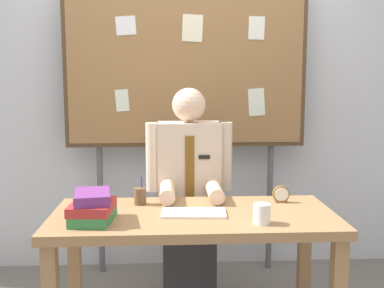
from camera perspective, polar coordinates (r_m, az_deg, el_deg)
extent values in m
cube|color=silver|center=(3.59, -0.88, 6.21)|extent=(6.40, 0.08, 2.70)
cube|color=#9E754C|center=(2.51, 0.20, -9.03)|extent=(1.51, 0.69, 0.05)
cube|color=#9E754C|center=(2.95, -14.21, -14.36)|extent=(0.07, 0.07, 0.70)
cube|color=#9E754C|center=(3.01, 13.61, -13.86)|extent=(0.07, 0.07, 0.70)
cube|color=#2D2D33|center=(3.18, -0.37, -14.96)|extent=(0.34, 0.30, 0.44)
cube|color=beige|center=(3.00, -0.38, -4.45)|extent=(0.40, 0.22, 0.75)
sphere|color=beige|center=(2.94, -0.39, 4.86)|extent=(0.21, 0.21, 0.21)
cylinder|color=beige|center=(2.95, -4.83, -1.61)|extent=(0.09, 0.09, 0.44)
cylinder|color=beige|center=(2.97, 4.07, -1.53)|extent=(0.09, 0.09, 0.44)
cylinder|color=beige|center=(2.75, -3.06, -5.89)|extent=(0.09, 0.30, 0.09)
cylinder|color=beige|center=(2.76, 2.79, -5.82)|extent=(0.09, 0.30, 0.09)
cube|color=brown|center=(2.88, -0.28, -3.85)|extent=(0.06, 0.01, 0.49)
cube|color=black|center=(2.86, 1.52, -1.63)|extent=(0.07, 0.01, 0.02)
cube|color=#4C3823|center=(3.39, -0.76, 10.10)|extent=(1.75, 0.05, 1.23)
cube|color=olive|center=(3.38, -0.75, 10.11)|extent=(1.69, 0.04, 1.17)
cylinder|color=#59595E|center=(3.59, -11.15, -7.72)|extent=(0.04, 0.04, 1.00)
cylinder|color=#59595E|center=(3.63, 9.52, -7.46)|extent=(0.04, 0.04, 1.00)
cube|color=#F4EFCC|center=(3.38, 0.06, 14.08)|extent=(0.15, 0.00, 0.19)
cube|color=silver|center=(3.37, -8.59, 5.33)|extent=(0.10, 0.00, 0.16)
cube|color=white|center=(3.43, 7.95, 13.96)|extent=(0.12, 0.00, 0.16)
cube|color=silver|center=(3.42, 7.94, 5.12)|extent=(0.13, 0.00, 0.21)
cube|color=white|center=(3.39, -8.15, 14.23)|extent=(0.15, 0.00, 0.14)
cube|color=#337F47|center=(2.40, -12.08, -8.72)|extent=(0.22, 0.28, 0.05)
cube|color=#B22D2D|center=(2.39, -12.20, -7.57)|extent=(0.22, 0.28, 0.05)
cube|color=#72337F|center=(2.38, -12.17, -6.37)|extent=(0.21, 0.27, 0.05)
cube|color=silver|center=(2.48, 0.34, -8.48)|extent=(0.35, 0.20, 0.01)
cylinder|color=olive|center=(2.75, 10.89, -6.07)|extent=(0.10, 0.02, 0.10)
cylinder|color=white|center=(2.73, 10.96, -6.13)|extent=(0.08, 0.00, 0.08)
cube|color=olive|center=(2.76, 10.87, -6.93)|extent=(0.07, 0.04, 0.01)
cylinder|color=white|center=(2.34, 8.58, -8.48)|extent=(0.09, 0.09, 0.10)
cylinder|color=brown|center=(2.67, -6.41, -6.40)|extent=(0.07, 0.07, 0.09)
cylinder|color=#263399|center=(2.67, -6.19, -5.54)|extent=(0.01, 0.01, 0.15)
cylinder|color=maroon|center=(2.67, -6.23, -5.53)|extent=(0.01, 0.01, 0.15)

